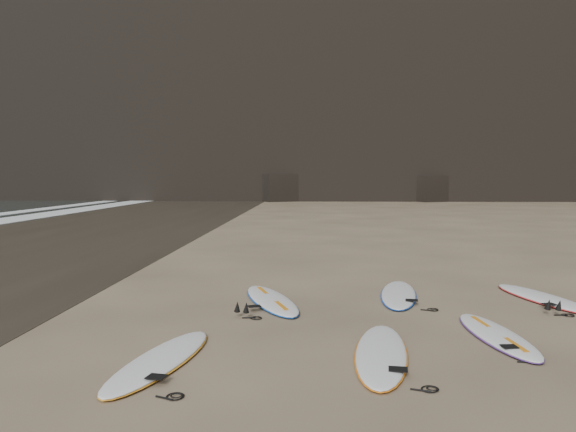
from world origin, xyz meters
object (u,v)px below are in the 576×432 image
(surfboard_6, at_px, (399,294))
(surfboard_7, at_px, (543,297))
(surfboard_0, at_px, (161,359))
(surfboard_2, at_px, (497,335))
(surfboard_5, at_px, (271,299))
(surfboard_1, at_px, (381,352))

(surfboard_6, height_order, surfboard_7, same)
(surfboard_0, distance_m, surfboard_6, 5.32)
(surfboard_7, bearing_deg, surfboard_6, 160.57)
(surfboard_2, height_order, surfboard_5, surfboard_5)
(surfboard_1, relative_size, surfboard_6, 1.00)
(surfboard_1, height_order, surfboard_5, surfboard_5)
(surfboard_2, bearing_deg, surfboard_6, 104.11)
(surfboard_1, bearing_deg, surfboard_7, 52.60)
(surfboard_7, bearing_deg, surfboard_2, -137.94)
(surfboard_0, relative_size, surfboard_5, 0.95)
(surfboard_1, bearing_deg, surfboard_2, 34.71)
(surfboard_2, xyz_separation_m, surfboard_5, (-3.35, 2.13, 0.00))
(surfboard_2, relative_size, surfboard_5, 0.90)
(surfboard_1, distance_m, surfboard_5, 3.42)
(surfboard_0, distance_m, surfboard_7, 7.20)
(surfboard_6, distance_m, surfboard_7, 2.62)
(surfboard_1, xyz_separation_m, surfboard_2, (1.74, 0.89, -0.00))
(surfboard_0, bearing_deg, surfboard_5, 83.11)
(surfboard_7, bearing_deg, surfboard_1, -149.52)
(surfboard_6, bearing_deg, surfboard_7, 4.10)
(surfboard_2, relative_size, surfboard_7, 0.92)
(surfboard_6, bearing_deg, surfboard_2, -61.51)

